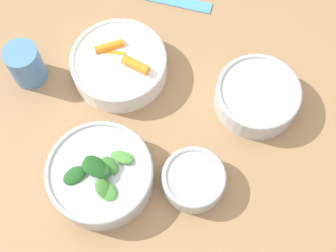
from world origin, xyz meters
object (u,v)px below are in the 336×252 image
(bowl_beans_hotdog, at_px, (257,97))
(cup, at_px, (26,64))
(bowl_greens, at_px, (101,174))
(bowl_cookies, at_px, (194,179))
(bowl_carrots, at_px, (119,64))

(bowl_beans_hotdog, bearing_deg, cup, 176.19)
(bowl_greens, relative_size, bowl_cookies, 1.66)
(bowl_greens, distance_m, bowl_cookies, 0.17)
(bowl_cookies, bearing_deg, bowl_greens, -178.46)
(bowl_beans_hotdog, xyz_separation_m, bowl_cookies, (-0.12, -0.18, -0.00))
(bowl_carrots, distance_m, bowl_beans_hotdog, 0.29)
(bowl_beans_hotdog, relative_size, cup, 1.88)
(bowl_carrots, bearing_deg, bowl_beans_hotdog, -10.85)
(bowl_carrots, xyz_separation_m, bowl_beans_hotdog, (0.28, -0.05, -0.00))
(bowl_greens, xyz_separation_m, bowl_cookies, (0.17, 0.00, -0.01))
(bowl_cookies, bearing_deg, cup, 148.94)
(bowl_beans_hotdog, bearing_deg, bowl_carrots, 169.15)
(bowl_greens, distance_m, bowl_beans_hotdog, 0.34)
(cup, bearing_deg, bowl_greens, -50.43)
(bowl_greens, bearing_deg, bowl_cookies, 1.54)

